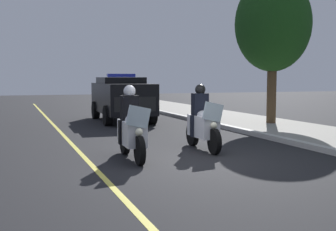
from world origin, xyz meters
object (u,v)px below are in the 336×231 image
object	(u,v)px
police_motorcycle_lead_left	(131,129)
police_motorcycle_lead_right	(203,123)
police_suv	(122,97)
tree_far_back	(273,25)

from	to	relation	value
police_motorcycle_lead_left	police_motorcycle_lead_right	size ratio (longest dim) A/B	1.00
police_motorcycle_lead_left	police_suv	xyz separation A→B (m)	(-8.69, 1.92, 0.37)
police_motorcycle_lead_right	tree_far_back	world-z (taller)	tree_far_back
police_motorcycle_lead_right	police_motorcycle_lead_left	bearing A→B (deg)	-72.55
police_motorcycle_lead_right	police_suv	bearing A→B (deg)	-178.68
police_motorcycle_lead_left	tree_far_back	bearing A→B (deg)	125.81
tree_far_back	police_suv	bearing A→B (deg)	-124.68
police_motorcycle_lead_right	police_suv	distance (m)	8.04
police_suv	tree_far_back	bearing A→B (deg)	55.32
police_motorcycle_lead_right	police_suv	size ratio (longest dim) A/B	0.43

